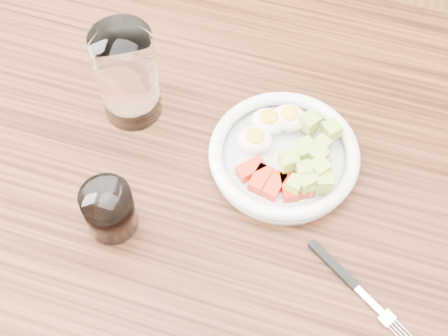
# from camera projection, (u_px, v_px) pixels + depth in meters

# --- Properties ---
(ground) EXTENTS (4.00, 4.00, 0.00)m
(ground) POSITION_uv_depth(u_px,v_px,m) (227.00, 336.00, 1.57)
(ground) COLOR brown
(ground) RESTS_ON ground
(dining_table) EXTENTS (1.50, 0.90, 0.77)m
(dining_table) POSITION_uv_depth(u_px,v_px,m) (228.00, 217.00, 0.99)
(dining_table) COLOR brown
(dining_table) RESTS_ON ground
(bowl) EXTENTS (0.22, 0.22, 0.06)m
(bowl) POSITION_uv_depth(u_px,v_px,m) (285.00, 154.00, 0.91)
(bowl) COLOR white
(bowl) RESTS_ON dining_table
(fork) EXTENTS (0.16, 0.11, 0.01)m
(fork) POSITION_uv_depth(u_px,v_px,m) (346.00, 278.00, 0.83)
(fork) COLOR black
(fork) RESTS_ON dining_table
(water_glass) EXTENTS (0.09, 0.09, 0.16)m
(water_glass) POSITION_uv_depth(u_px,v_px,m) (127.00, 76.00, 0.91)
(water_glass) COLOR white
(water_glass) RESTS_ON dining_table
(coffee_glass) EXTENTS (0.07, 0.07, 0.08)m
(coffee_glass) POSITION_uv_depth(u_px,v_px,m) (109.00, 210.00, 0.84)
(coffee_glass) COLOR white
(coffee_glass) RESTS_ON dining_table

